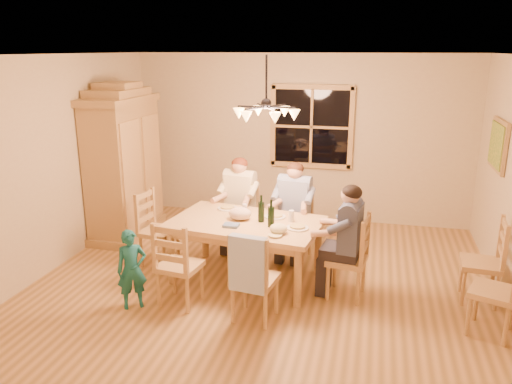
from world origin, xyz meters
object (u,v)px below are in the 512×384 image
(chair_near_right, at_px, (255,292))
(adult_plaid_man, at_px, (294,199))
(chair_end_right, at_px, (346,272))
(armoire, at_px, (124,167))
(chair_near_left, at_px, (180,278))
(child, at_px, (132,269))
(dining_table, at_px, (246,229))
(chandelier, at_px, (266,112))
(chair_end_left, at_px, (159,242))
(adult_woman, at_px, (239,193))
(chair_far_right, at_px, (293,236))
(chair_far_left, at_px, (240,229))
(adult_slate_man, at_px, (349,228))
(wine_bottle_b, at_px, (271,213))
(chair_spare_back, at_px, (479,276))
(chair_spare_front, at_px, (492,305))
(wine_bottle_a, at_px, (261,208))

(chair_near_right, distance_m, adult_plaid_man, 1.77)
(chair_near_right, distance_m, chair_end_right, 1.16)
(armoire, height_order, chair_near_left, armoire)
(child, bearing_deg, dining_table, 8.60)
(chandelier, xyz_separation_m, adult_plaid_man, (0.22, 0.78, -1.24))
(chair_end_left, bearing_deg, chair_near_right, 63.43)
(adult_woman, height_order, child, adult_woman)
(chair_far_right, relative_size, adult_plaid_man, 1.13)
(adult_plaid_man, bearing_deg, chair_far_left, 0.00)
(armoire, relative_size, child, 2.57)
(adult_slate_man, distance_m, wine_bottle_b, 0.90)
(adult_slate_man, bearing_deg, chair_end_left, 90.00)
(adult_slate_man, distance_m, chair_spare_back, 1.57)
(adult_woman, bearing_deg, armoire, 1.19)
(chair_end_right, distance_m, adult_slate_man, 0.54)
(chair_far_right, height_order, chair_end_right, same)
(armoire, distance_m, chair_near_left, 2.60)
(adult_slate_man, relative_size, child, 0.98)
(adult_woman, height_order, adult_slate_man, same)
(child, bearing_deg, chair_spare_front, -29.22)
(chair_far_left, bearing_deg, adult_plaid_man, -180.00)
(chair_far_right, distance_m, chair_spare_back, 2.35)
(chair_near_left, bearing_deg, armoire, 138.48)
(armoire, distance_m, wine_bottle_a, 2.60)
(chair_far_left, relative_size, adult_plaid_man, 1.13)
(chair_far_left, distance_m, chair_far_right, 0.79)
(chair_end_left, bearing_deg, chair_far_left, 136.74)
(armoire, distance_m, adult_slate_man, 3.65)
(chandelier, height_order, chair_near_right, chandelier)
(chair_near_left, bearing_deg, wine_bottle_b, 43.66)
(adult_woman, bearing_deg, child, 77.08)
(chandelier, xyz_separation_m, dining_table, (-0.24, -0.01, -1.42))
(dining_table, relative_size, chair_end_right, 1.94)
(chair_end_left, xyz_separation_m, chair_end_right, (2.46, -0.33, 0.00))
(dining_table, bearing_deg, adult_plaid_man, 59.97)
(chandelier, relative_size, chair_end_left, 0.78)
(adult_slate_man, bearing_deg, dining_table, 90.00)
(adult_plaid_man, relative_size, child, 0.98)
(chandelier, xyz_separation_m, chair_near_right, (0.09, -0.90, -1.77))
(chandelier, distance_m, armoire, 2.85)
(chandelier, relative_size, child, 0.86)
(chandelier, height_order, adult_plaid_man, chandelier)
(chair_end_right, height_order, chair_spare_front, same)
(adult_slate_man, relative_size, chair_spare_front, 0.88)
(chair_end_left, bearing_deg, adult_slate_man, 90.00)
(dining_table, distance_m, wine_bottle_b, 0.45)
(chair_end_right, xyz_separation_m, child, (-2.26, -0.81, 0.14))
(chair_far_left, distance_m, chair_spare_back, 3.13)
(chair_far_right, bearing_deg, child, 57.49)
(wine_bottle_b, relative_size, child, 0.37)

